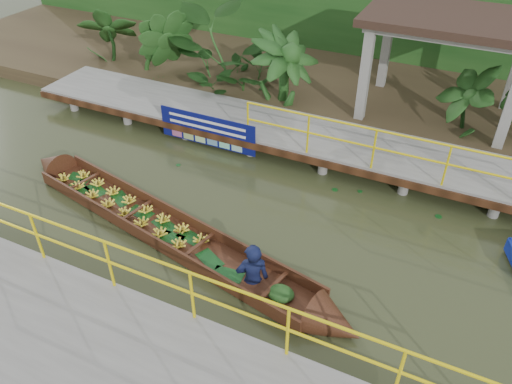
% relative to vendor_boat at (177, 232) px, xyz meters
% --- Properties ---
extents(ground, '(80.00, 80.00, 0.00)m').
position_rel_vendor_boat_xyz_m(ground, '(0.86, 1.03, -0.26)').
color(ground, '#2C341A').
rests_on(ground, ground).
extents(land_strip, '(30.00, 8.00, 0.45)m').
position_rel_vendor_boat_xyz_m(land_strip, '(0.86, 8.53, -0.03)').
color(land_strip, '#35291A').
rests_on(land_strip, ground).
extents(far_dock, '(16.00, 2.06, 1.66)m').
position_rel_vendor_boat_xyz_m(far_dock, '(0.88, 4.46, 0.22)').
color(far_dock, slate).
rests_on(far_dock, ground).
extents(pavilion, '(4.40, 3.00, 3.00)m').
position_rel_vendor_boat_xyz_m(pavilion, '(3.86, 7.33, 2.56)').
color(pavilion, slate).
rests_on(pavilion, ground).
extents(foliage_backdrop, '(30.00, 0.80, 4.00)m').
position_rel_vendor_boat_xyz_m(foliage_backdrop, '(0.86, 11.03, 1.74)').
color(foliage_backdrop, '#174014').
rests_on(foliage_backdrop, ground).
extents(vendor_boat, '(9.13, 2.76, 2.14)m').
position_rel_vendor_boat_xyz_m(vendor_boat, '(0.00, 0.00, 0.00)').
color(vendor_boat, '#391E0F').
rests_on(vendor_boat, ground).
extents(blue_banner, '(2.80, 0.04, 0.88)m').
position_rel_vendor_boat_xyz_m(blue_banner, '(-1.30, 3.51, 0.30)').
color(blue_banner, '#0B0F5A').
rests_on(blue_banner, ground).
extents(tropical_plants, '(14.52, 1.52, 1.90)m').
position_rel_vendor_boat_xyz_m(tropical_plants, '(-0.55, 6.33, 1.14)').
color(tropical_plants, '#174014').
rests_on(tropical_plants, ground).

